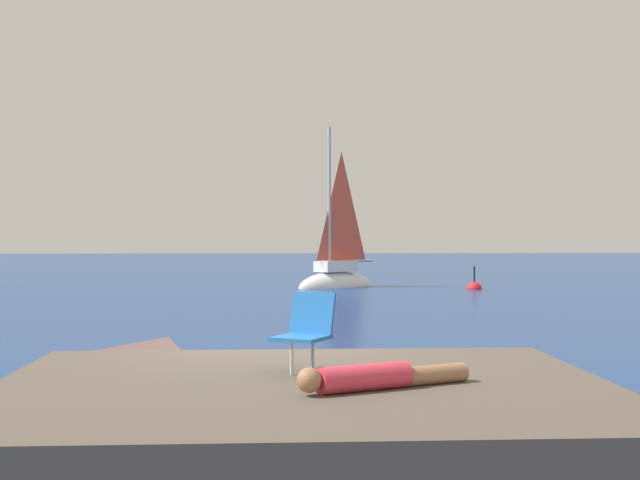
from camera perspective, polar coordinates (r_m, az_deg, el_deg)
ground_plane at (r=10.83m, az=-3.76°, el=-10.36°), size 160.00×160.00×0.00m
shore_ledge at (r=8.22m, az=-1.14°, el=-11.64°), size 5.85×4.65×0.62m
boulder_seaward at (r=10.59m, az=10.12°, el=-10.62°), size 1.15×1.06×0.60m
boulder_inland at (r=11.08m, az=-13.06°, el=-10.13°), size 1.98×1.90×1.28m
sailboat_near at (r=32.39m, az=1.10°, el=-2.55°), size 3.54×3.05×6.69m
person_sunbather at (r=7.77m, az=3.82°, el=-9.16°), size 1.65×0.87×0.25m
beach_chair at (r=8.78m, az=-0.92°, el=-5.91°), size 0.71×0.75×0.80m
marker_buoy at (r=31.73m, az=10.32°, el=-3.26°), size 0.56×0.56×1.13m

